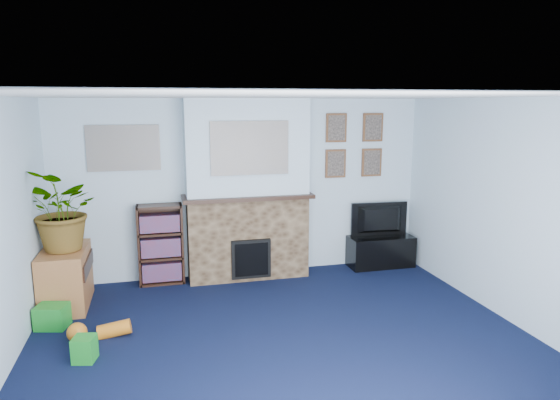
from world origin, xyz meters
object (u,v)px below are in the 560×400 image
object	(u,v)px
tv_stand	(381,251)
sideboard	(66,277)
television	(381,220)
bookshelf	(161,246)

from	to	relation	value
tv_stand	sideboard	xyz separation A→B (m)	(-4.19, -0.44, 0.12)
television	tv_stand	bearing A→B (deg)	93.63
television	sideboard	size ratio (longest dim) A/B	0.95
television	bookshelf	world-z (taller)	bookshelf
tv_stand	television	world-z (taller)	television
television	bookshelf	xyz separation A→B (m)	(-3.10, 0.06, -0.18)
tv_stand	bookshelf	bearing A→B (deg)	178.59
television	sideboard	world-z (taller)	television
bookshelf	tv_stand	bearing A→B (deg)	-1.41
tv_stand	television	size ratio (longest dim) A/B	1.12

